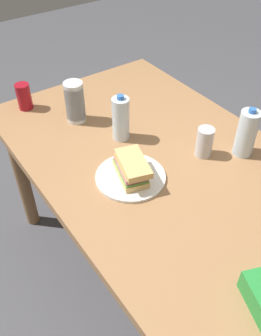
{
  "coord_description": "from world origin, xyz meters",
  "views": [
    {
      "loc": [
        0.77,
        -0.73,
        1.71
      ],
      "look_at": [
        -0.04,
        -0.16,
        0.82
      ],
      "focal_mm": 39.12,
      "sensor_mm": 36.0,
      "label": 1
    }
  ],
  "objects_px": {
    "sandwich": "(131,168)",
    "plastic_cup_stack": "(75,102)",
    "water_bottle_tall": "(121,119)",
    "dining_table": "(169,184)",
    "paper_plate": "(130,177)",
    "water_bottle_spare": "(247,133)",
    "soda_can_silver": "(204,142)",
    "soda_can_red": "(24,96)"
  },
  "relations": [
    {
      "from": "paper_plate",
      "to": "soda_can_silver",
      "type": "relative_size",
      "value": 2.14
    },
    {
      "from": "dining_table",
      "to": "soda_can_red",
      "type": "bearing_deg",
      "value": -157.9
    },
    {
      "from": "dining_table",
      "to": "sandwich",
      "type": "distance_m",
      "value": 0.22
    },
    {
      "from": "sandwich",
      "to": "water_bottle_spare",
      "type": "height_order",
      "value": "water_bottle_spare"
    },
    {
      "from": "sandwich",
      "to": "water_bottle_tall",
      "type": "bearing_deg",
      "value": 154.37
    },
    {
      "from": "water_bottle_tall",
      "to": "dining_table",
      "type": "bearing_deg",
      "value": 11.31
    },
    {
      "from": "water_bottle_tall",
      "to": "plastic_cup_stack",
      "type": "distance_m",
      "value": 0.24
    },
    {
      "from": "paper_plate",
      "to": "soda_can_red",
      "type": "relative_size",
      "value": 2.14
    },
    {
      "from": "water_bottle_tall",
      "to": "soda_can_silver",
      "type": "bearing_deg",
      "value": 36.15
    },
    {
      "from": "plastic_cup_stack",
      "to": "water_bottle_spare",
      "type": "xyz_separation_m",
      "value": [
        0.59,
        0.43,
        0.0
      ]
    },
    {
      "from": "dining_table",
      "to": "soda_can_silver",
      "type": "relative_size",
      "value": 13.39
    },
    {
      "from": "paper_plate",
      "to": "water_bottle_tall",
      "type": "bearing_deg",
      "value": 153.82
    },
    {
      "from": "dining_table",
      "to": "plastic_cup_stack",
      "type": "distance_m",
      "value": 0.54
    },
    {
      "from": "paper_plate",
      "to": "plastic_cup_stack",
      "type": "relative_size",
      "value": 1.41
    },
    {
      "from": "paper_plate",
      "to": "plastic_cup_stack",
      "type": "bearing_deg",
      "value": 177.21
    },
    {
      "from": "dining_table",
      "to": "sandwich",
      "type": "xyz_separation_m",
      "value": [
        -0.03,
        -0.16,
        0.15
      ]
    },
    {
      "from": "paper_plate",
      "to": "water_bottle_spare",
      "type": "distance_m",
      "value": 0.48
    },
    {
      "from": "paper_plate",
      "to": "water_bottle_spare",
      "type": "height_order",
      "value": "water_bottle_spare"
    },
    {
      "from": "water_bottle_tall",
      "to": "water_bottle_spare",
      "type": "bearing_deg",
      "value": 42.97
    },
    {
      "from": "paper_plate",
      "to": "water_bottle_tall",
      "type": "height_order",
      "value": "water_bottle_tall"
    },
    {
      "from": "water_bottle_tall",
      "to": "plastic_cup_stack",
      "type": "bearing_deg",
      "value": -157.96
    },
    {
      "from": "plastic_cup_stack",
      "to": "water_bottle_spare",
      "type": "distance_m",
      "value": 0.73
    },
    {
      "from": "water_bottle_tall",
      "to": "soda_can_silver",
      "type": "xyz_separation_m",
      "value": [
        0.28,
        0.2,
        -0.03
      ]
    },
    {
      "from": "paper_plate",
      "to": "sandwich",
      "type": "xyz_separation_m",
      "value": [
        0.0,
        0.0,
        0.05
      ]
    },
    {
      "from": "paper_plate",
      "to": "plastic_cup_stack",
      "type": "distance_m",
      "value": 0.46
    },
    {
      "from": "plastic_cup_stack",
      "to": "soda_can_silver",
      "type": "height_order",
      "value": "plastic_cup_stack"
    },
    {
      "from": "sandwich",
      "to": "soda_can_red",
      "type": "bearing_deg",
      "value": -169.58
    },
    {
      "from": "dining_table",
      "to": "soda_can_silver",
      "type": "bearing_deg",
      "value": 84.53
    },
    {
      "from": "sandwich",
      "to": "water_bottle_tall",
      "type": "relative_size",
      "value": 1.0
    },
    {
      "from": "dining_table",
      "to": "soda_can_red",
      "type": "distance_m",
      "value": 0.78
    },
    {
      "from": "water_bottle_tall",
      "to": "plastic_cup_stack",
      "type": "height_order",
      "value": "water_bottle_tall"
    },
    {
      "from": "soda_can_silver",
      "to": "sandwich",
      "type": "bearing_deg",
      "value": -98.61
    },
    {
      "from": "sandwich",
      "to": "plastic_cup_stack",
      "type": "relative_size",
      "value": 1.09
    },
    {
      "from": "paper_plate",
      "to": "water_bottle_spare",
      "type": "xyz_separation_m",
      "value": [
        0.14,
        0.45,
        0.09
      ]
    },
    {
      "from": "water_bottle_spare",
      "to": "dining_table",
      "type": "bearing_deg",
      "value": -109.02
    },
    {
      "from": "soda_can_red",
      "to": "water_bottle_spare",
      "type": "relative_size",
      "value": 0.59
    },
    {
      "from": "soda_can_silver",
      "to": "water_bottle_spare",
      "type": "bearing_deg",
      "value": 58.0
    },
    {
      "from": "soda_can_red",
      "to": "water_bottle_tall",
      "type": "bearing_deg",
      "value": 27.86
    },
    {
      "from": "sandwich",
      "to": "soda_can_red",
      "type": "distance_m",
      "value": 0.69
    },
    {
      "from": "soda_can_red",
      "to": "water_bottle_tall",
      "type": "distance_m",
      "value": 0.51
    },
    {
      "from": "soda_can_silver",
      "to": "paper_plate",
      "type": "bearing_deg",
      "value": -99.32
    },
    {
      "from": "water_bottle_tall",
      "to": "paper_plate",
      "type": "bearing_deg",
      "value": -26.18
    }
  ]
}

